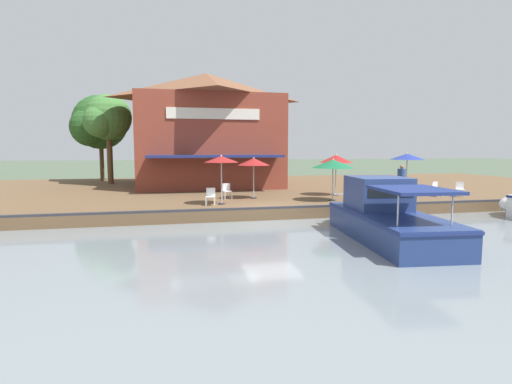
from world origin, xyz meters
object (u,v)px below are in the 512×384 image
patio_umbrella_near_quay_edge (407,157)px  motorboat_second_along (381,216)px  patio_umbrella_by_entrance (254,162)px  tree_downstream_bank (98,124)px  tree_upstream_bank (106,119)px  patio_umbrella_far_corner (333,164)px  cafe_chair_beside_entrance (460,188)px  patio_umbrella_back_row (221,159)px  cafe_chair_back_row_seat (211,196)px  cafe_chair_facing_river (227,190)px  cafe_chair_mid_patio (368,185)px  person_near_entrance (402,175)px  patio_umbrella_mid_patio_right (336,159)px  cafe_chair_far_corner_seat (437,188)px  waterfront_restaurant (207,129)px

patio_umbrella_near_quay_edge → motorboat_second_along: patio_umbrella_near_quay_edge is taller
patio_umbrella_by_entrance → tree_downstream_bank: tree_downstream_bank is taller
patio_umbrella_by_entrance → tree_upstream_bank: size_ratio=0.33×
patio_umbrella_by_entrance → patio_umbrella_far_corner: (1.87, 3.91, -0.07)m
patio_umbrella_far_corner → cafe_chair_beside_entrance: (-0.12, 7.97, -1.50)m
patio_umbrella_back_row → cafe_chair_back_row_seat: patio_umbrella_back_row is taller
cafe_chair_facing_river → motorboat_second_along: 9.59m
cafe_chair_beside_entrance → cafe_chair_facing_river: 13.50m
cafe_chair_mid_patio → tree_downstream_bank: tree_downstream_bank is taller
tree_downstream_bank → person_near_entrance: bearing=54.0°
patio_umbrella_back_row → motorboat_second_along: bearing=40.2°
patio_umbrella_far_corner → cafe_chair_facing_river: bearing=-111.0°
patio_umbrella_mid_patio_right → patio_umbrella_back_row: patio_umbrella_back_row is taller
patio_umbrella_mid_patio_right → person_near_entrance: bearing=89.7°
patio_umbrella_far_corner → cafe_chair_back_row_seat: patio_umbrella_far_corner is taller
cafe_chair_far_corner_seat → cafe_chair_back_row_seat: (0.87, -13.28, 0.00)m
patio_umbrella_far_corner → cafe_chair_back_row_seat: 6.72m
patio_umbrella_near_quay_edge → cafe_chair_facing_river: (-1.14, -10.38, -1.83)m
cafe_chair_back_row_seat → cafe_chair_mid_patio: bearing=109.3°
cafe_chair_far_corner_seat → cafe_chair_beside_entrance: (0.42, 1.24, 0.00)m
patio_umbrella_mid_patio_right → cafe_chair_back_row_seat: 8.38m
patio_umbrella_back_row → person_near_entrance: patio_umbrella_back_row is taller
patio_umbrella_far_corner → tree_downstream_bank: size_ratio=0.30×
patio_umbrella_mid_patio_right → motorboat_second_along: (8.68, -1.95, -1.94)m
patio_umbrella_mid_patio_right → patio_umbrella_by_entrance: bearing=-84.5°
cafe_chair_facing_river → tree_downstream_bank: 17.83m
cafe_chair_back_row_seat → patio_umbrella_mid_patio_right: bearing=109.2°
waterfront_restaurant → patio_umbrella_near_quay_edge: (10.12, 10.58, -1.98)m
patio_umbrella_mid_patio_right → motorboat_second_along: bearing=-12.7°
patio_umbrella_mid_patio_right → cafe_chair_far_corner_seat: 6.06m
cafe_chair_facing_river → person_near_entrance: (-0.27, 10.96, 0.65)m
tree_upstream_bank → motorboat_second_along: bearing=32.1°
cafe_chair_beside_entrance → cafe_chair_mid_patio: bearing=-127.3°
motorboat_second_along → cafe_chair_far_corner_seat: bearing=132.5°
patio_umbrella_far_corner → cafe_chair_far_corner_seat: 6.92m
waterfront_restaurant → motorboat_second_along: (17.37, 4.85, -4.05)m
tree_downstream_bank → tree_upstream_bank: tree_downstream_bank is taller
patio_umbrella_near_quay_edge → cafe_chair_back_row_seat: 11.75m
cafe_chair_facing_river → person_near_entrance: 10.98m
patio_umbrella_near_quay_edge → cafe_chair_beside_entrance: size_ratio=2.98×
patio_umbrella_mid_patio_right → motorboat_second_along: patio_umbrella_mid_patio_right is taller
cafe_chair_beside_entrance → patio_umbrella_mid_patio_right: bearing=-108.3°
cafe_chair_back_row_seat → patio_umbrella_far_corner: bearing=92.9°
cafe_chair_far_corner_seat → cafe_chair_facing_river: same height
tree_upstream_bank → patio_umbrella_near_quay_edge: bearing=55.3°
cafe_chair_beside_entrance → motorboat_second_along: size_ratio=0.11×
cafe_chair_back_row_seat → tree_upstream_bank: (-13.85, -6.64, 4.63)m
waterfront_restaurant → cafe_chair_facing_river: 9.76m
patio_umbrella_by_entrance → patio_umbrella_mid_patio_right: bearing=95.5°
cafe_chair_facing_river → tree_downstream_bank: (-14.76, -8.97, 4.44)m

